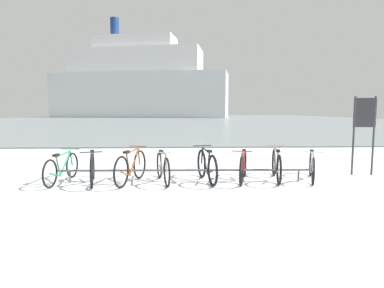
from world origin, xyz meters
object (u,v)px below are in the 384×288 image
(bicycle_3, at_px, (163,168))
(info_sign, at_px, (364,122))
(ferry_ship, at_px, (139,84))
(bicycle_2, at_px, (131,167))
(bicycle_7, at_px, (312,166))
(bicycle_1, at_px, (92,168))
(bicycle_0, at_px, (62,168))
(bicycle_5, at_px, (243,167))
(bicycle_6, at_px, (276,165))
(bicycle_4, at_px, (207,166))

(bicycle_3, distance_m, info_sign, 5.31)
(ferry_ship, bearing_deg, bicycle_2, -83.00)
(bicycle_7, bearing_deg, bicycle_1, -178.39)
(bicycle_1, bearing_deg, bicycle_7, 1.61)
(bicycle_0, relative_size, bicycle_5, 1.06)
(bicycle_0, relative_size, bicycle_1, 1.05)
(bicycle_2, relative_size, bicycle_6, 0.95)
(bicycle_2, relative_size, bicycle_4, 1.00)
(bicycle_0, distance_m, bicycle_6, 5.08)
(ferry_ship, bearing_deg, bicycle_7, -79.74)
(bicycle_1, xyz_separation_m, bicycle_7, (5.18, 0.15, -0.01))
(info_sign, xyz_separation_m, ferry_ship, (-15.01, 73.46, 6.84))
(bicycle_7, bearing_deg, bicycle_2, -178.41)
(bicycle_5, relative_size, bicycle_6, 0.92)
(bicycle_1, bearing_deg, bicycle_5, 1.98)
(bicycle_5, bearing_deg, bicycle_6, 6.13)
(bicycle_0, distance_m, bicycle_3, 2.36)
(bicycle_5, bearing_deg, bicycle_2, -177.94)
(bicycle_3, bearing_deg, info_sign, 7.88)
(ferry_ship, bearing_deg, info_sign, -78.45)
(bicycle_7, bearing_deg, ferry_ship, 100.26)
(bicycle_4, bearing_deg, bicycle_7, 0.87)
(bicycle_2, relative_size, bicycle_5, 1.03)
(bicycle_3, height_order, info_sign, info_sign)
(bicycle_7, bearing_deg, bicycle_5, -179.15)
(info_sign, bearing_deg, bicycle_4, -170.75)
(bicycle_3, height_order, bicycle_7, bicycle_3)
(bicycle_1, relative_size, info_sign, 0.79)
(bicycle_6, distance_m, bicycle_7, 0.84)
(bicycle_0, distance_m, bicycle_1, 0.76)
(bicycle_3, relative_size, bicycle_5, 1.02)
(info_sign, bearing_deg, bicycle_1, -173.43)
(bicycle_7, bearing_deg, info_sign, 21.66)
(bicycle_0, relative_size, ferry_ship, 0.04)
(bicycle_3, xyz_separation_m, info_sign, (5.16, 0.71, 1.04))
(bicycle_5, xyz_separation_m, bicycle_7, (1.67, 0.02, -0.01))
(bicycle_0, height_order, bicycle_2, bicycle_2)
(bicycle_0, xyz_separation_m, bicycle_5, (4.25, -0.02, 0.01))
(bicycle_3, height_order, bicycle_5, bicycle_5)
(info_sign, bearing_deg, bicycle_7, -158.34)
(bicycle_2, distance_m, bicycle_3, 0.73)
(info_sign, height_order, ferry_ship, ferry_ship)
(bicycle_4, xyz_separation_m, bicycle_5, (0.87, 0.01, -0.02))
(bicycle_5, bearing_deg, bicycle_7, 0.85)
(bicycle_1, xyz_separation_m, ferry_ship, (-8.23, 74.24, 7.88))
(bicycle_2, relative_size, ferry_ship, 0.04)
(bicycle_5, height_order, bicycle_7, bicycle_5)
(bicycle_5, bearing_deg, info_sign, 11.42)
(bicycle_0, height_order, bicycle_4, bicycle_4)
(bicycle_0, relative_size, bicycle_3, 1.04)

